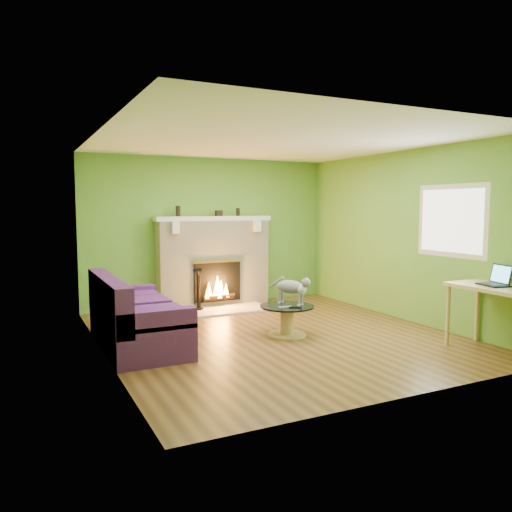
{
  "coord_description": "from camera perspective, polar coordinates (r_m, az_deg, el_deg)",
  "views": [
    {
      "loc": [
        -3.17,
        -5.86,
        1.73
      ],
      "look_at": [
        -0.1,
        0.4,
        1.05
      ],
      "focal_mm": 35.0,
      "sensor_mm": 36.0,
      "label": 1
    }
  ],
  "objects": [
    {
      "name": "wall_back",
      "position": [
        8.95,
        -5.32,
        2.79
      ],
      "size": [
        5.0,
        0.0,
        5.0
      ],
      "primitive_type": "plane",
      "rotation": [
        1.57,
        0.0,
        0.0
      ],
      "color": "#5C922F",
      "rests_on": "floor"
    },
    {
      "name": "window_pane",
      "position": [
        7.34,
        21.39,
        3.77
      ],
      "size": [
        0.0,
        1.06,
        1.06
      ],
      "primitive_type": "plane",
      "rotation": [
        1.57,
        0.0,
        -1.57
      ],
      "color": "white",
      "rests_on": "wall_right"
    },
    {
      "name": "coffee_table",
      "position": [
        6.8,
        3.55,
        -7.12
      ],
      "size": [
        0.73,
        0.73,
        0.41
      ],
      "color": "tan",
      "rests_on": "floor"
    },
    {
      "name": "desk",
      "position": [
        6.55,
        25.89,
        -3.97
      ],
      "size": [
        0.63,
        1.09,
        0.81
      ],
      "color": "tan",
      "rests_on": "floor"
    },
    {
      "name": "cat",
      "position": [
        6.81,
        3.94,
        -3.9
      ],
      "size": [
        0.5,
        0.67,
        0.4
      ],
      "primitive_type": null,
      "rotation": [
        0.0,
        0.0,
        0.47
      ],
      "color": "slate",
      "rests_on": "coffee_table"
    },
    {
      "name": "wall_left",
      "position": [
        5.95,
        -17.13,
        1.16
      ],
      "size": [
        0.0,
        5.0,
        5.0
      ],
      "primitive_type": "plane",
      "rotation": [
        1.57,
        0.0,
        1.57
      ],
      "color": "#5C922F",
      "rests_on": "floor"
    },
    {
      "name": "sofa",
      "position": [
        6.48,
        -13.88,
        -6.97
      ],
      "size": [
        0.9,
        1.98,
        0.89
      ],
      "color": "#4F1962",
      "rests_on": "floor"
    },
    {
      "name": "mantel_vase_left",
      "position": [
        8.57,
        -8.91,
        5.1
      ],
      "size": [
        0.08,
        0.08,
        0.18
      ],
      "primitive_type": "cylinder",
      "color": "black",
      "rests_on": "mantel"
    },
    {
      "name": "window_frame",
      "position": [
        7.34,
        21.43,
        3.77
      ],
      "size": [
        0.0,
        1.2,
        1.2
      ],
      "primitive_type": "plane",
      "rotation": [
        1.57,
        0.0,
        -1.57
      ],
      "color": "silver",
      "rests_on": "wall_right"
    },
    {
      "name": "mantel",
      "position": [
        8.75,
        -4.86,
        4.3
      ],
      "size": [
        2.1,
        0.28,
        0.08
      ],
      "primitive_type": "cube",
      "color": "silver",
      "rests_on": "fireplace"
    },
    {
      "name": "ceiling",
      "position": [
        6.72,
        2.36,
        12.99
      ],
      "size": [
        5.0,
        5.0,
        0.0
      ],
      "primitive_type": "plane",
      "rotation": [
        3.14,
        0.0,
        0.0
      ],
      "color": "white",
      "rests_on": "wall_back"
    },
    {
      "name": "fire_tools",
      "position": [
        8.39,
        -6.69,
        -3.76
      ],
      "size": [
        0.18,
        0.18,
        0.69
      ],
      "primitive_type": null,
      "color": "black",
      "rests_on": "hearth"
    },
    {
      "name": "fireplace",
      "position": [
        8.82,
        -4.86,
        -0.69
      ],
      "size": [
        2.1,
        0.46,
        1.58
      ],
      "color": "beige",
      "rests_on": "floor"
    },
    {
      "name": "laptop",
      "position": [
        6.54,
        25.52,
        -2.0
      ],
      "size": [
        0.35,
        0.39,
        0.25
      ],
      "primitive_type": null,
      "rotation": [
        0.0,
        0.0,
        -0.21
      ],
      "color": "black",
      "rests_on": "desk"
    },
    {
      "name": "mantel_box",
      "position": [
        8.82,
        -4.27,
        4.9
      ],
      "size": [
        0.12,
        0.08,
        0.1
      ],
      "primitive_type": "cube",
      "color": "black",
      "rests_on": "mantel"
    },
    {
      "name": "wall_right",
      "position": [
        7.99,
        16.66,
        2.25
      ],
      "size": [
        0.0,
        5.0,
        5.0
      ],
      "primitive_type": "plane",
      "rotation": [
        1.57,
        0.0,
        -1.57
      ],
      "color": "#5C922F",
      "rests_on": "floor"
    },
    {
      "name": "wall_front",
      "position": [
        4.64,
        17.15,
        -0.02
      ],
      "size": [
        5.0,
        0.0,
        5.0
      ],
      "primitive_type": "plane",
      "rotation": [
        -1.57,
        0.0,
        0.0
      ],
      "color": "#5C922F",
      "rests_on": "floor"
    },
    {
      "name": "remote_black",
      "position": [
        6.62,
        4.48,
        -5.85
      ],
      "size": [
        0.15,
        0.13,
        0.02
      ],
      "primitive_type": "cube",
      "rotation": [
        0.0,
        0.0,
        -0.62
      ],
      "color": "black",
      "rests_on": "coffee_table"
    },
    {
      "name": "remote_silver",
      "position": [
        6.61,
        3.31,
        -5.85
      ],
      "size": [
        0.17,
        0.06,
        0.02
      ],
      "primitive_type": "cube",
      "rotation": [
        0.0,
        0.0,
        -0.11
      ],
      "color": "gray",
      "rests_on": "coffee_table"
    },
    {
      "name": "mantel_vase_right",
      "position": [
        8.96,
        -2.07,
        5.05
      ],
      "size": [
        0.07,
        0.07,
        0.14
      ],
      "primitive_type": "cylinder",
      "color": "black",
      "rests_on": "mantel"
    },
    {
      "name": "hearth",
      "position": [
        8.47,
        -3.55,
        -6.13
      ],
      "size": [
        1.5,
        0.75,
        0.03
      ],
      "primitive_type": "cube",
      "color": "beige",
      "rests_on": "floor"
    },
    {
      "name": "floor",
      "position": [
        6.89,
        2.27,
        -9.0
      ],
      "size": [
        5.0,
        5.0,
        0.0
      ],
      "primitive_type": "plane",
      "color": "#503017",
      "rests_on": "ground"
    }
  ]
}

